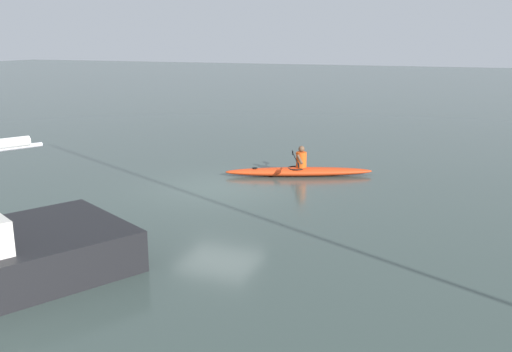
# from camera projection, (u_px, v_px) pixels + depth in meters

# --- Properties ---
(ground_plane) EXTENTS (160.00, 160.00, 0.00)m
(ground_plane) POSITION_uv_depth(u_px,v_px,m) (219.00, 188.00, 17.70)
(ground_plane) COLOR #384742
(kayak) EXTENTS (4.89, 2.54, 0.29)m
(kayak) POSITION_uv_depth(u_px,v_px,m) (299.00, 172.00, 19.26)
(kayak) COLOR red
(kayak) RESTS_ON ground
(kayaker) EXTENTS (0.98, 2.26, 0.75)m
(kayaker) POSITION_uv_depth(u_px,v_px,m) (301.00, 158.00, 19.15)
(kayaker) COLOR #E04C14
(kayaker) RESTS_ON kayak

